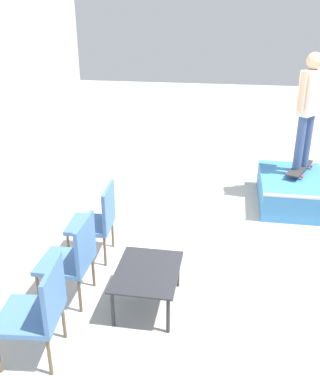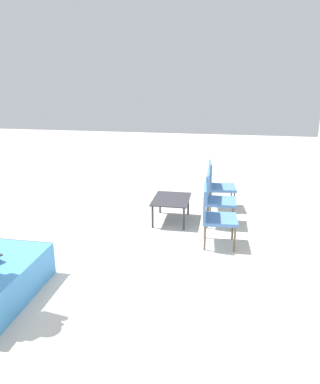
{
  "view_description": "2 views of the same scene",
  "coord_description": "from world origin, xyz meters",
  "views": [
    {
      "loc": [
        -5.19,
        0.49,
        2.88
      ],
      "look_at": [
        -0.67,
        1.25,
        0.86
      ],
      "focal_mm": 40.0,
      "sensor_mm": 36.0,
      "label": 1
    },
    {
      "loc": [
        4.57,
        2.11,
        2.53
      ],
      "look_at": [
        -0.58,
        1.2,
        0.88
      ],
      "focal_mm": 35.0,
      "sensor_mm": 36.0,
      "label": 2
    }
  ],
  "objects": [
    {
      "name": "patio_chair_right",
      "position": [
        -0.8,
        1.99,
        0.51
      ],
      "size": [
        0.55,
        0.55,
        0.93
      ],
      "rotation": [
        0.0,
        0.0,
        3.2
      ],
      "color": "brown",
      "rests_on": "ground_plane"
    },
    {
      "name": "coffee_table",
      "position": [
        -1.65,
        1.21,
        0.37
      ],
      "size": [
        0.84,
        0.64,
        0.42
      ],
      "color": "#2D2D33",
      "rests_on": "ground_plane"
    },
    {
      "name": "patio_chair_center",
      "position": [
        -1.65,
        1.99,
        0.51
      ],
      "size": [
        0.52,
        0.52,
        0.93
      ],
      "rotation": [
        0.0,
        0.0,
        3.14
      ],
      "color": "brown",
      "rests_on": "ground_plane"
    },
    {
      "name": "patio_chair_left",
      "position": [
        -2.48,
        1.99,
        0.51
      ],
      "size": [
        0.57,
        0.57,
        0.93
      ],
      "rotation": [
        0.0,
        0.0,
        3.24
      ],
      "color": "brown",
      "rests_on": "ground_plane"
    },
    {
      "name": "ground_plane",
      "position": [
        0.0,
        0.0,
        0.0
      ],
      "size": [
        24.0,
        24.0,
        0.0
      ],
      "primitive_type": "plane",
      "color": "#B7B2A8"
    }
  ]
}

